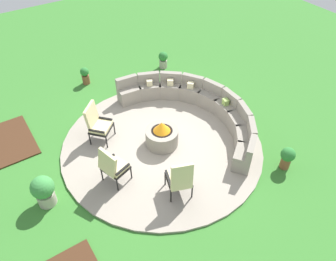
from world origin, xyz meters
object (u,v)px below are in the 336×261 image
at_px(fire_pit, 162,136).
at_px(curved_stone_bench, 198,107).
at_px(lounge_chair_front_right, 112,166).
at_px(lounge_chair_back_left, 180,178).
at_px(lounge_chair_front_left, 97,123).
at_px(potted_plant_3, 163,59).
at_px(potted_plant_2, 43,190).
at_px(potted_plant_1, 85,75).
at_px(potted_plant_0, 287,157).

bearing_deg(fire_pit, curved_stone_bench, 105.94).
relative_size(lounge_chair_front_right, lounge_chair_back_left, 1.02).
bearing_deg(lounge_chair_front_right, fire_pit, 86.98).
bearing_deg(lounge_chair_front_left, fire_pit, 97.77).
distance_m(lounge_chair_front_right, lounge_chair_back_left, 1.64).
distance_m(lounge_chair_front_left, potted_plant_3, 4.33).
bearing_deg(potted_plant_2, potted_plant_1, 146.71).
height_order(lounge_chair_back_left, potted_plant_3, lounge_chair_back_left).
xyz_separation_m(fire_pit, potted_plant_0, (2.45, 2.23, 0.01)).
bearing_deg(potted_plant_3, potted_plant_1, -101.60).
bearing_deg(lounge_chair_front_left, potted_plant_0, 92.91).
relative_size(curved_stone_bench, lounge_chair_front_right, 4.05).
bearing_deg(fire_pit, potted_plant_1, -172.36).
bearing_deg(curved_stone_bench, potted_plant_3, 166.82).
bearing_deg(lounge_chair_front_right, curved_stone_bench, 87.07).
bearing_deg(fire_pit, potted_plant_3, 146.73).
xyz_separation_m(curved_stone_bench, lounge_chair_back_left, (2.13, -2.15, 0.24)).
bearing_deg(potted_plant_3, lounge_chair_front_right, -45.23).
height_order(fire_pit, potted_plant_3, fire_pit).
bearing_deg(potted_plant_2, curved_stone_bench, 96.91).
xyz_separation_m(lounge_chair_front_left, potted_plant_3, (-2.33, 3.64, -0.31)).
distance_m(curved_stone_bench, lounge_chair_front_left, 3.02).
relative_size(curved_stone_bench, potted_plant_0, 7.19).
bearing_deg(potted_plant_2, lounge_chair_front_right, 77.94).
relative_size(fire_pit, potted_plant_1, 1.47).
height_order(lounge_chair_front_left, lounge_chair_back_left, lounge_chair_front_left).
distance_m(potted_plant_0, potted_plant_1, 7.07).
xyz_separation_m(potted_plant_0, potted_plant_1, (-6.50, -2.78, -0.04)).
bearing_deg(potted_plant_1, potted_plant_3, 78.40).
distance_m(curved_stone_bench, potted_plant_3, 3.11).
bearing_deg(potted_plant_2, potted_plant_0, 67.38).
relative_size(fire_pit, lounge_chair_back_left, 0.79).
bearing_deg(potted_plant_1, potted_plant_2, -33.29).
relative_size(fire_pit, lounge_chair_front_right, 0.78).
bearing_deg(lounge_chair_back_left, potted_plant_0, 3.45).
height_order(curved_stone_bench, lounge_chair_front_right, lounge_chair_front_right).
bearing_deg(potted_plant_0, lounge_chair_front_left, -134.99).
bearing_deg(fire_pit, lounge_chair_front_left, -130.13).
bearing_deg(curved_stone_bench, potted_plant_2, -83.09).
distance_m(fire_pit, potted_plant_3, 4.15).
relative_size(potted_plant_0, potted_plant_1, 1.06).
bearing_deg(fire_pit, potted_plant_2, -87.54).
bearing_deg(lounge_chair_front_right, lounge_chair_front_left, 149.13).
xyz_separation_m(fire_pit, curved_stone_bench, (-0.45, 1.57, 0.03)).
bearing_deg(lounge_chair_front_right, lounge_chair_back_left, 24.38).
distance_m(lounge_chair_front_right, potted_plant_3, 5.62).
distance_m(curved_stone_bench, lounge_chair_back_left, 3.04).
bearing_deg(potted_plant_2, fire_pit, 92.46).
bearing_deg(potted_plant_1, curved_stone_bench, 30.40).
xyz_separation_m(lounge_chair_front_right, potted_plant_2, (-0.34, -1.59, -0.18)).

